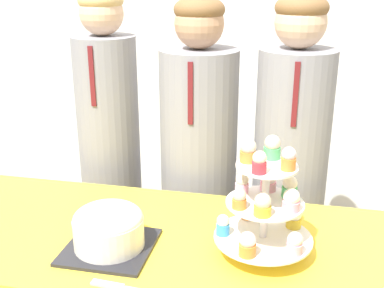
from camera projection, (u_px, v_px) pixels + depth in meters
name	position (u px, v px, depth m)	size (l,w,h in m)	color
wall_back	(227.00, 2.00, 2.34)	(9.00, 0.06, 2.70)	silver
round_cake	(109.00, 228.00, 1.33)	(0.24, 0.24, 0.13)	#232328
cupcake_stand	(265.00, 202.00, 1.27)	(0.27, 0.27, 0.33)	silver
student_0	(111.00, 175.00, 2.00)	(0.25, 0.25, 1.44)	gray
student_1	(198.00, 188.00, 1.94)	(0.30, 0.30, 1.41)	gray
student_2	(288.00, 193.00, 1.86)	(0.28, 0.28, 1.43)	gray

